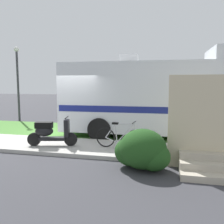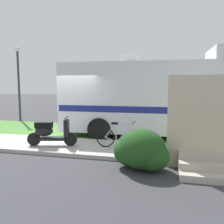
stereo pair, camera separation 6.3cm
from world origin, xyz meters
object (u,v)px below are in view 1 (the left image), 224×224
Objects in this scene: scooter at (50,132)px; street_lamp_post at (18,77)px; motorhome_rv at (159,97)px; pickup_truck_far at (125,100)px; pickup_truck_near at (144,105)px; bottle_green at (220,155)px; bicycle at (121,137)px.

scooter is 0.38× the size of street_lamp_post.
motorhome_rv is 1.36× the size of pickup_truck_far.
pickup_truck_near is (2.42, 7.26, 0.36)m from scooter.
pickup_truck_near is at bearing 71.57° from scooter.
scooter is (-3.45, -2.73, -1.09)m from motorhome_rv.
motorhome_rv is at bearing 120.25° from bottle_green.
motorhome_rv reaches higher than pickup_truck_far.
pickup_truck_far is 8.15m from street_lamp_post.
street_lamp_post is (-4.64, 5.07, 2.02)m from scooter.
scooter is 0.98× the size of bicycle.
pickup_truck_near reaches higher than scooter.
pickup_truck_near is (0.08, 7.04, 0.45)m from bicycle.
bicycle is 11.11m from pickup_truck_far.
scooter is at bearing -141.56° from motorhome_rv.
bottle_green is at bearing -9.87° from bicycle.
pickup_truck_near reaches higher than bicycle.
street_lamp_post is at bearing 151.48° from bottle_green.
bicycle is 2.91m from bottle_green.
street_lamp_post is (-7.06, -2.19, 1.66)m from pickup_truck_near.
motorhome_rv is 8.96m from pickup_truck_far.
street_lamp_post is at bearing -162.77° from pickup_truck_near.
pickup_truck_near is at bearing 110.24° from bottle_green.
bicycle is (-1.10, -2.51, -1.18)m from motorhome_rv.
street_lamp_post is (-5.15, -6.10, 1.65)m from pickup_truck_far.
scooter is at bearing -108.43° from pickup_truck_near.
pickup_truck_far reaches higher than bottle_green.
bottle_green is at bearing -3.04° from scooter.
pickup_truck_far is (0.51, 11.17, 0.37)m from scooter.
motorhome_rv is 8.47m from street_lamp_post.
bottle_green is at bearing -67.73° from pickup_truck_far.
pickup_truck_near is 0.98× the size of pickup_truck_far.
bottle_green is (4.69, -11.45, -0.72)m from pickup_truck_far.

